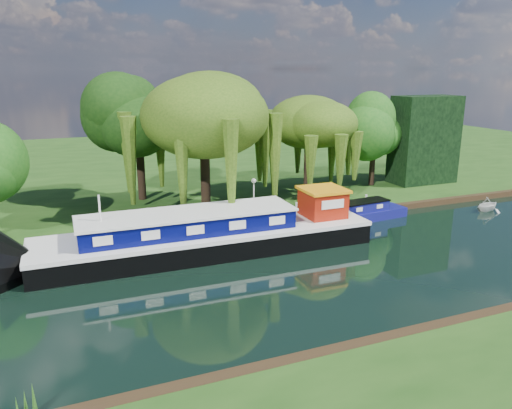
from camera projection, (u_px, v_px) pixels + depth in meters
name	position (u px, v px, depth m)	size (l,w,h in m)	color
ground	(316.00, 268.00, 27.91)	(120.00, 120.00, 0.00)	black
far_bank	(174.00, 163.00, 58.20)	(120.00, 52.00, 0.45)	#193E11
dutch_barge	(210.00, 235.00, 30.28)	(20.47, 4.92, 4.30)	black
narrowboat	(343.00, 216.00, 35.94)	(10.90, 2.77, 1.57)	navy
white_cruiser	(487.00, 211.00, 39.27)	(2.02, 2.34, 1.23)	silver
willow_left	(204.00, 117.00, 35.50)	(8.10, 8.10, 9.71)	black
willow_right	(309.00, 132.00, 40.50)	(6.09, 6.09, 7.42)	black
tree_far_mid	(138.00, 121.00, 39.36)	(5.65, 5.65, 9.25)	black
tree_far_right	(374.00, 131.00, 44.72)	(4.43, 4.43, 7.25)	black
conifer_hedge	(424.00, 140.00, 46.20)	(6.00, 3.00, 8.00)	black
lamppost	(254.00, 186.00, 36.83)	(0.36, 0.36, 2.56)	silver
mooring_posts	(252.00, 214.00, 34.98)	(19.16, 0.16, 1.00)	silver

